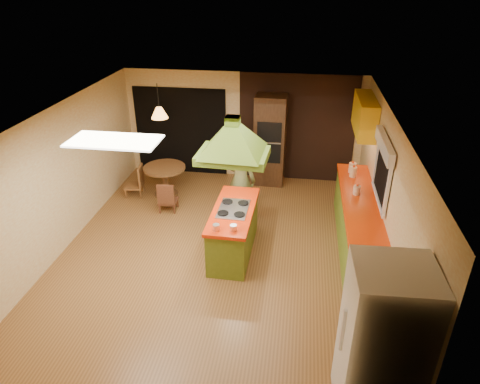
% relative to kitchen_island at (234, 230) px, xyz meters
% --- Properties ---
extents(ground, '(6.50, 6.50, 0.00)m').
position_rel_kitchen_island_xyz_m(ground, '(-0.29, -0.03, -0.44)').
color(ground, brown).
rests_on(ground, ground).
extents(room_walls, '(5.50, 6.50, 6.50)m').
position_rel_kitchen_island_xyz_m(room_walls, '(-0.29, -0.03, 0.81)').
color(room_walls, beige).
rests_on(room_walls, ground).
extents(ceiling_plane, '(6.50, 6.50, 0.00)m').
position_rel_kitchen_island_xyz_m(ceiling_plane, '(-0.29, -0.03, 2.06)').
color(ceiling_plane, silver).
rests_on(ceiling_plane, room_walls).
extents(brick_panel, '(2.64, 0.03, 2.50)m').
position_rel_kitchen_island_xyz_m(brick_panel, '(0.96, 3.20, 0.81)').
color(brick_panel, '#381E14').
rests_on(brick_panel, ground).
extents(nook_opening, '(2.20, 0.03, 2.10)m').
position_rel_kitchen_island_xyz_m(nook_opening, '(-1.79, 3.20, 0.61)').
color(nook_opening, black).
rests_on(nook_opening, ground).
extents(right_counter, '(0.62, 3.05, 0.92)m').
position_rel_kitchen_island_xyz_m(right_counter, '(2.16, 0.57, 0.02)').
color(right_counter, olive).
rests_on(right_counter, ground).
extents(upper_cabinets, '(0.34, 1.40, 0.70)m').
position_rel_kitchen_island_xyz_m(upper_cabinets, '(2.28, 2.17, 1.51)').
color(upper_cabinets, yellow).
rests_on(upper_cabinets, room_walls).
extents(window_right, '(0.12, 1.35, 1.06)m').
position_rel_kitchen_island_xyz_m(window_right, '(2.41, 0.37, 1.33)').
color(window_right, black).
rests_on(window_right, room_walls).
extents(fluor_panel, '(1.20, 0.60, 0.03)m').
position_rel_kitchen_island_xyz_m(fluor_panel, '(-1.39, -1.23, 2.05)').
color(fluor_panel, white).
rests_on(fluor_panel, ceiling_plane).
extents(kitchen_island, '(0.73, 1.73, 0.88)m').
position_rel_kitchen_island_xyz_m(kitchen_island, '(0.00, 0.00, 0.00)').
color(kitchen_island, olive).
rests_on(kitchen_island, ground).
extents(range_hood, '(1.15, 0.86, 0.80)m').
position_rel_kitchen_island_xyz_m(range_hood, '(0.00, -0.00, 1.81)').
color(range_hood, '#54711C').
rests_on(range_hood, ceiling_plane).
extents(man, '(0.67, 0.50, 1.66)m').
position_rel_kitchen_island_xyz_m(man, '(-0.05, 1.21, 0.39)').
color(man, brown).
rests_on(man, ground).
extents(refrigerator, '(0.84, 0.80, 1.98)m').
position_rel_kitchen_island_xyz_m(refrigerator, '(2.04, -2.83, 0.55)').
color(refrigerator, white).
rests_on(refrigerator, ground).
extents(wall_oven, '(0.71, 0.62, 2.08)m').
position_rel_kitchen_island_xyz_m(wall_oven, '(0.38, 2.92, 0.61)').
color(wall_oven, '#442816').
rests_on(wall_oven, ground).
extents(dining_table, '(0.91, 0.91, 0.69)m').
position_rel_kitchen_island_xyz_m(dining_table, '(-1.83, 1.91, 0.04)').
color(dining_table, brown).
rests_on(dining_table, ground).
extents(chair_left, '(0.44, 0.44, 0.71)m').
position_rel_kitchen_island_xyz_m(chair_left, '(-2.53, 1.81, -0.08)').
color(chair_left, brown).
rests_on(chair_left, ground).
extents(chair_near, '(0.39, 0.39, 0.67)m').
position_rel_kitchen_island_xyz_m(chair_near, '(-1.58, 1.26, -0.10)').
color(chair_near, brown).
rests_on(chair_near, ground).
extents(pendant_lamp, '(0.43, 0.43, 0.22)m').
position_rel_kitchen_island_xyz_m(pendant_lamp, '(-1.83, 1.91, 1.46)').
color(pendant_lamp, '#FF9E3F').
rests_on(pendant_lamp, ceiling_plane).
extents(canister_large, '(0.15, 0.15, 0.20)m').
position_rel_kitchen_island_xyz_m(canister_large, '(2.11, 1.50, 0.58)').
color(canister_large, '#FFF0CD').
rests_on(canister_large, right_counter).
extents(canister_medium, '(0.19, 0.19, 0.20)m').
position_rel_kitchen_island_xyz_m(canister_medium, '(2.11, 1.70, 0.58)').
color(canister_medium, '#FFEACD').
rests_on(canister_medium, right_counter).
extents(canister_small, '(0.16, 0.16, 0.17)m').
position_rel_kitchen_island_xyz_m(canister_small, '(2.11, 0.75, 0.57)').
color(canister_small, beige).
rests_on(canister_small, right_counter).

